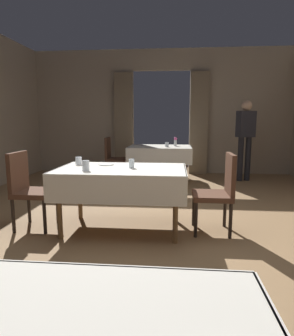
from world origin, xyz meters
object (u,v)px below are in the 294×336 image
(chair_mid_right, at_px, (219,189))
(glass_mid_b, at_px, (79,161))
(flower_vase_far, at_px, (175,141))
(plate_mid_a, at_px, (106,164))
(dining_table_mid, at_px, (122,176))
(chair_far_left, at_px, (113,156))
(glass_mid_d, at_px, (132,163))
(person_waiter_by_doorway, at_px, (245,134))
(dining_table_far, at_px, (160,151))
(glass_far_b, at_px, (167,145))
(glass_mid_c, at_px, (86,166))
(chair_mid_left, at_px, (28,186))

(chair_mid_right, relative_size, glass_mid_b, 9.56)
(flower_vase_far, bearing_deg, plate_mid_a, -106.78)
(dining_table_mid, relative_size, chair_far_left, 1.62)
(glass_mid_d, xyz_separation_m, person_waiter_by_doorway, (2.00, 3.15, 0.22))
(chair_mid_right, height_order, glass_mid_b, chair_mid_right)
(dining_table_far, relative_size, chair_far_left, 1.44)
(chair_far_left, height_order, person_waiter_by_doorway, person_waiter_by_doorway)
(plate_mid_a, height_order, glass_far_b, glass_far_b)
(glass_mid_d, bearing_deg, person_waiter_by_doorway, 57.51)
(chair_mid_right, bearing_deg, glass_mid_d, -179.96)
(chair_mid_right, xyz_separation_m, glass_mid_b, (-1.73, 0.21, 0.28))
(dining_table_far, bearing_deg, glass_far_b, -40.57)
(chair_mid_right, height_order, glass_mid_c, chair_mid_right)
(glass_mid_c, height_order, flower_vase_far, flower_vase_far)
(dining_table_far, bearing_deg, chair_mid_right, -74.41)
(dining_table_mid, xyz_separation_m, flower_vase_far, (0.63, 3.09, 0.20))
(glass_mid_d, distance_m, person_waiter_by_doorway, 3.74)
(plate_mid_a, bearing_deg, flower_vase_far, 73.22)
(glass_mid_b, bearing_deg, glass_mid_c, -62.99)
(flower_vase_far, relative_size, glass_far_b, 1.98)
(chair_mid_left, height_order, flower_vase_far, flower_vase_far)
(chair_mid_left, height_order, chair_mid_right, same)
(chair_mid_left, bearing_deg, chair_far_left, 83.09)
(flower_vase_far, height_order, person_waiter_by_doorway, person_waiter_by_doorway)
(glass_mid_d, bearing_deg, glass_far_b, 83.34)
(dining_table_far, height_order, person_waiter_by_doorway, person_waiter_by_doorway)
(flower_vase_far, bearing_deg, glass_mid_b, -113.08)
(chair_mid_left, relative_size, chair_mid_right, 1.00)
(flower_vase_far, distance_m, glass_far_b, 0.28)
(chair_mid_right, xyz_separation_m, person_waiter_by_doorway, (0.98, 3.15, 0.51))
(chair_mid_left, bearing_deg, glass_mid_d, 2.76)
(plate_mid_a, height_order, flower_vase_far, flower_vase_far)
(glass_mid_c, relative_size, glass_mid_d, 1.08)
(chair_far_left, xyz_separation_m, person_waiter_by_doorway, (2.88, 0.06, 0.51))
(dining_table_far, xyz_separation_m, chair_mid_right, (0.84, -3.00, -0.13))
(glass_mid_c, bearing_deg, glass_mid_d, 26.90)
(dining_table_far, height_order, glass_mid_b, glass_mid_b)
(chair_mid_right, bearing_deg, person_waiter_by_doorway, 72.65)
(chair_mid_left, height_order, plate_mid_a, chair_mid_left)
(chair_far_left, bearing_deg, plate_mid_a, -79.82)
(dining_table_mid, distance_m, dining_table_far, 3.03)
(dining_table_mid, distance_m, person_waiter_by_doorway, 3.83)
(chair_mid_right, relative_size, glass_far_b, 9.39)
(chair_far_left, height_order, flower_vase_far, flower_vase_far)
(chair_mid_left, xyz_separation_m, chair_far_left, (0.38, 3.15, 0.00))
(chair_mid_left, xyz_separation_m, plate_mid_a, (0.90, 0.26, 0.24))
(dining_table_far, relative_size, person_waiter_by_doorway, 0.78)
(plate_mid_a, bearing_deg, person_waiter_by_doorway, 51.33)
(dining_table_far, height_order, chair_mid_left, chair_mid_left)
(glass_far_b, bearing_deg, flower_vase_far, 48.67)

